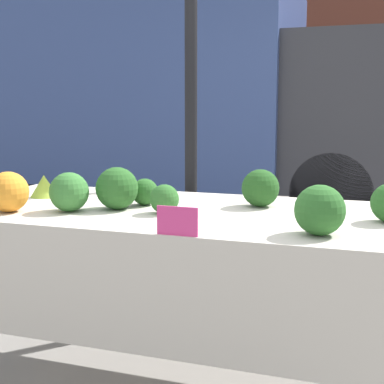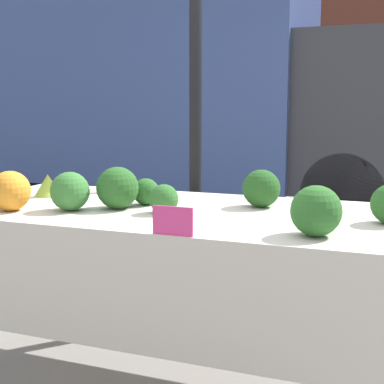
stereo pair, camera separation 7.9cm
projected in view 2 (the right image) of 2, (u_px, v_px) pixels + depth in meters
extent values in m
plane|color=gray|center=(192.00, 378.00, 2.46)|extent=(40.00, 40.00, 0.00)
cube|color=brown|center=(356.00, 35.00, 11.41)|extent=(16.00, 0.60, 5.55)
cylinder|color=black|center=(195.00, 121.00, 3.00)|extent=(0.07, 0.07, 2.32)
cube|color=#384C84|center=(160.00, 87.00, 6.73)|extent=(3.64, 2.25, 2.25)
cube|color=#333338|center=(365.00, 113.00, 5.93)|extent=(1.34, 2.07, 1.62)
cylinder|color=black|center=(343.00, 193.00, 5.23)|extent=(0.81, 0.22, 0.81)
cylinder|color=black|center=(355.00, 172.00, 6.95)|extent=(0.81, 0.22, 0.81)
cylinder|color=black|center=(52.00, 178.00, 6.39)|extent=(0.81, 0.22, 0.81)
cylinder|color=black|center=(124.00, 163.00, 8.10)|extent=(0.81, 0.22, 0.81)
cube|color=beige|center=(192.00, 213.00, 2.34)|extent=(2.24, 0.96, 0.03)
cube|color=beige|center=(147.00, 300.00, 1.94)|extent=(2.24, 0.01, 0.43)
cylinder|color=black|center=(49.00, 254.00, 3.15)|extent=(0.05, 0.05, 0.76)
sphere|color=orange|center=(10.00, 191.00, 2.31)|extent=(0.17, 0.17, 0.17)
cone|color=#93B238|center=(48.00, 185.00, 2.70)|extent=(0.14, 0.14, 0.11)
sphere|color=#285B23|center=(118.00, 188.00, 2.36)|extent=(0.19, 0.19, 0.19)
sphere|color=#387533|center=(70.00, 191.00, 2.31)|extent=(0.17, 0.17, 0.17)
sphere|color=#23511E|center=(261.00, 188.00, 2.40)|extent=(0.17, 0.17, 0.17)
sphere|color=#285B23|center=(146.00, 192.00, 2.46)|extent=(0.12, 0.12, 0.12)
sphere|color=#2D6628|center=(316.00, 211.00, 1.85)|extent=(0.18, 0.18, 0.18)
sphere|color=#2D6628|center=(164.00, 199.00, 2.26)|extent=(0.12, 0.12, 0.12)
cube|color=#E53D84|center=(173.00, 221.00, 1.87)|extent=(0.15, 0.01, 0.10)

